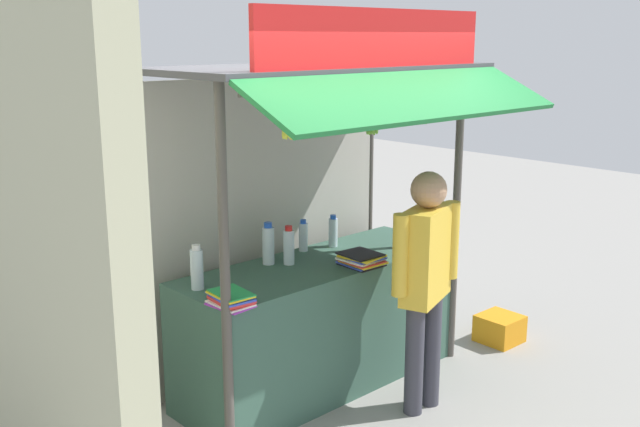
{
  "coord_description": "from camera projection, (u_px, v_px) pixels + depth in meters",
  "views": [
    {
      "loc": [
        -3.39,
        -3.62,
        2.47
      ],
      "look_at": [
        0.0,
        0.0,
        1.28
      ],
      "focal_mm": 41.35,
      "sensor_mm": 36.0,
      "label": 1
    }
  ],
  "objects": [
    {
      "name": "banana_bunch_inner_right",
      "position": [
        451.0,
        107.0,
        5.16
      ],
      "size": [
        0.08,
        0.09,
        0.23
      ],
      "color": "#332D23"
    },
    {
      "name": "banana_bunch_leftmost",
      "position": [
        423.0,
        114.0,
        4.96
      ],
      "size": [
        0.1,
        0.1,
        0.27
      ],
      "color": "#332D23"
    },
    {
      "name": "water_bottle_far_right",
      "position": [
        197.0,
        268.0,
        4.6
      ],
      "size": [
        0.08,
        0.08,
        0.29
      ],
      "color": "silver",
      "rests_on": "stall_counter"
    },
    {
      "name": "water_bottle_mid_right",
      "position": [
        333.0,
        232.0,
        5.54
      ],
      "size": [
        0.07,
        0.07,
        0.24
      ],
      "color": "silver",
      "rests_on": "stall_counter"
    },
    {
      "name": "stall_structure",
      "position": [
        306.0,
        163.0,
        5.13
      ],
      "size": [
        2.35,
        1.64,
        2.64
      ],
      "color": "#4C4742",
      "rests_on": "ground"
    },
    {
      "name": "banana_bunch_rightmost",
      "position": [
        289.0,
        127.0,
        4.16
      ],
      "size": [
        0.1,
        0.09,
        0.26
      ],
      "color": "#332D23"
    },
    {
      "name": "water_bottle_front_right",
      "position": [
        303.0,
        236.0,
        5.42
      ],
      "size": [
        0.07,
        0.07,
        0.24
      ],
      "color": "silver",
      "rests_on": "stall_counter"
    },
    {
      "name": "plastic_crate",
      "position": [
        500.0,
        328.0,
        6.11
      ],
      "size": [
        0.33,
        0.33,
        0.22
      ],
      "primitive_type": "cube",
      "rotation": [
        0.0,
        0.0,
        -0.02
      ],
      "color": "orange",
      "rests_on": "ground"
    },
    {
      "name": "vendor_person",
      "position": [
        426.0,
        270.0,
        4.8
      ],
      "size": [
        0.62,
        0.34,
        1.64
      ],
      "rotation": [
        0.0,
        0.0,
        3.47
      ],
      "color": "#383842",
      "rests_on": "ground"
    },
    {
      "name": "water_bottle_right",
      "position": [
        268.0,
        245.0,
        5.11
      ],
      "size": [
        0.08,
        0.08,
        0.3
      ],
      "color": "silver",
      "rests_on": "stall_counter"
    },
    {
      "name": "magazine_stack_center",
      "position": [
        361.0,
        259.0,
        5.1
      ],
      "size": [
        0.28,
        0.3,
        0.08
      ],
      "color": "black",
      "rests_on": "stall_counter"
    },
    {
      "name": "banana_bunch_inner_left",
      "position": [
        372.0,
        123.0,
        4.62
      ],
      "size": [
        0.09,
        0.09,
        0.29
      ],
      "color": "#332D23"
    },
    {
      "name": "magazine_stack_mid_left",
      "position": [
        231.0,
        299.0,
        4.33
      ],
      "size": [
        0.23,
        0.3,
        0.08
      ],
      "color": "purple",
      "rests_on": "stall_counter"
    },
    {
      "name": "stall_counter",
      "position": [
        320.0,
        323.0,
        5.3
      ],
      "size": [
        2.15,
        0.73,
        0.93
      ],
      "primitive_type": "cube",
      "color": "#385B4C",
      "rests_on": "ground"
    },
    {
      "name": "water_bottle_left",
      "position": [
        289.0,
        246.0,
        5.1
      ],
      "size": [
        0.08,
        0.08,
        0.28
      ],
      "color": "silver",
      "rests_on": "stall_counter"
    },
    {
      "name": "ground_plane",
      "position": [
        320.0,
        382.0,
        5.4
      ],
      "size": [
        20.0,
        20.0,
        0.0
      ],
      "primitive_type": "plane",
      "color": "gray"
    },
    {
      "name": "neighbour_wall",
      "position": [
        18.0,
        187.0,
        3.93
      ],
      "size": [
        0.2,
        2.4,
        3.38
      ],
      "primitive_type": "cube",
      "color": "#BCBC96",
      "rests_on": "ground"
    }
  ]
}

